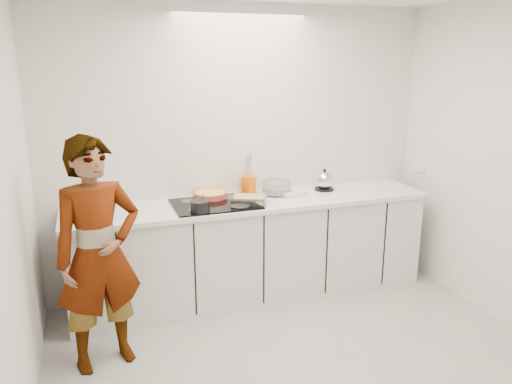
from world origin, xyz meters
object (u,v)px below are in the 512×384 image
object	(u,v)px
utensil_crock	(249,185)
cook	(99,255)
tart_dish	(210,194)
baking_dish	(249,199)
mixing_bowl	(277,188)
saucepan	(200,206)
hob	(215,204)
kettle	(324,181)

from	to	relation	value
utensil_crock	cook	xyz separation A→B (m)	(-1.38, -0.89, -0.17)
tart_dish	baking_dish	xyz separation A→B (m)	(0.28, -0.27, 0.00)
tart_dish	baking_dish	world-z (taller)	baking_dish
mixing_bowl	utensil_crock	distance (m)	0.26
tart_dish	baking_dish	bearing A→B (deg)	-44.18
saucepan	tart_dish	bearing A→B (deg)	64.70
hob	baking_dish	distance (m)	0.30
baking_dish	kettle	xyz separation A→B (m)	(0.82, 0.21, 0.04)
hob	tart_dish	world-z (taller)	tart_dish
saucepan	mixing_bowl	distance (m)	0.86
saucepan	mixing_bowl	xyz separation A→B (m)	(0.80, 0.33, -0.00)
mixing_bowl	kettle	xyz separation A→B (m)	(0.48, -0.01, 0.03)
hob	baking_dish	size ratio (longest dim) A/B	2.00
mixing_bowl	kettle	bearing A→B (deg)	-0.74
mixing_bowl	kettle	size ratio (longest dim) A/B	1.45
tart_dish	saucepan	distance (m)	0.42
tart_dish	saucepan	world-z (taller)	saucepan
hob	saucepan	bearing A→B (deg)	-132.41
baking_dish	kettle	bearing A→B (deg)	14.41
tart_dish	utensil_crock	world-z (taller)	utensil_crock
kettle	utensil_crock	distance (m)	0.73
utensil_crock	hob	bearing A→B (deg)	-146.96
mixing_bowl	cook	world-z (taller)	cook
tart_dish	kettle	bearing A→B (deg)	-3.01
utensil_crock	tart_dish	bearing A→B (deg)	-171.05
baking_dish	cook	size ratio (longest dim) A/B	0.22
hob	saucepan	size ratio (longest dim) A/B	4.47
saucepan	utensil_crock	bearing A→B (deg)	38.18
saucepan	utensil_crock	xyz separation A→B (m)	(0.56, 0.44, 0.03)
tart_dish	cook	distance (m)	1.31
hob	cook	xyz separation A→B (m)	(-0.99, -0.64, -0.09)
kettle	saucepan	bearing A→B (deg)	-165.81
baking_dish	utensil_crock	world-z (taller)	utensil_crock
baking_dish	kettle	world-z (taller)	kettle
hob	kettle	xyz separation A→B (m)	(1.11, 0.14, 0.08)
tart_dish	mixing_bowl	distance (m)	0.62
hob	utensil_crock	size ratio (longest dim) A/B	4.27
mixing_bowl	cook	distance (m)	1.80
hob	mixing_bowl	xyz separation A→B (m)	(0.62, 0.14, 0.05)
mixing_bowl	baking_dish	bearing A→B (deg)	-147.27
hob	cook	distance (m)	1.18
tart_dish	mixing_bowl	size ratio (longest dim) A/B	1.16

